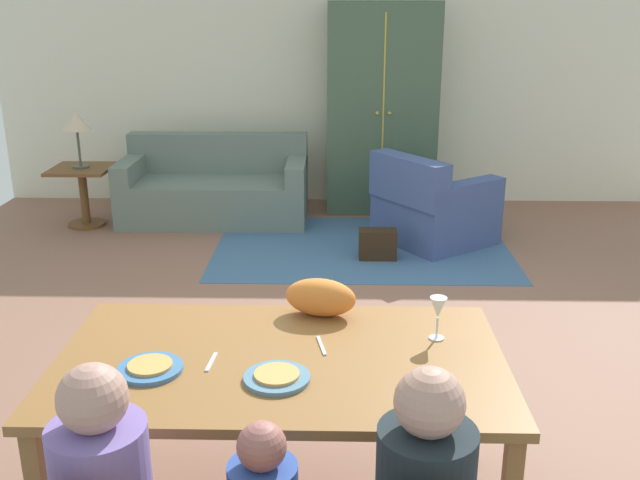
% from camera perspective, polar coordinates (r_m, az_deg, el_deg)
% --- Properties ---
extents(ground_plane, '(7.21, 6.23, 0.02)m').
position_cam_1_polar(ground_plane, '(5.05, 1.19, -6.24)').
color(ground_plane, '#8C604D').
extents(back_wall, '(7.21, 0.10, 2.70)m').
position_cam_1_polar(back_wall, '(7.79, 1.32, 12.94)').
color(back_wall, silver).
rests_on(back_wall, ground_plane).
extents(dining_table, '(1.78, 1.02, 0.76)m').
position_cam_1_polar(dining_table, '(2.92, -3.10, -10.44)').
color(dining_table, olive).
rests_on(dining_table, ground_plane).
extents(plate_near_man, '(0.25, 0.25, 0.02)m').
position_cam_1_polar(plate_near_man, '(2.86, -13.27, -9.89)').
color(plate_near_man, teal).
rests_on(plate_near_man, dining_table).
extents(pizza_near_man, '(0.17, 0.17, 0.01)m').
position_cam_1_polar(pizza_near_man, '(2.85, -13.29, -9.63)').
color(pizza_near_man, tan).
rests_on(pizza_near_man, plate_near_man).
extents(plate_near_child, '(0.25, 0.25, 0.02)m').
position_cam_1_polar(plate_near_child, '(2.73, -3.41, -10.85)').
color(plate_near_child, '#5684A0').
rests_on(plate_near_child, dining_table).
extents(pizza_near_child, '(0.17, 0.17, 0.01)m').
position_cam_1_polar(pizza_near_child, '(2.72, -3.41, -10.58)').
color(pizza_near_child, '#E19F51').
rests_on(pizza_near_child, plate_near_child).
extents(wine_glass, '(0.07, 0.07, 0.19)m').
position_cam_1_polar(wine_glass, '(3.02, 9.37, -5.46)').
color(wine_glass, silver).
rests_on(wine_glass, dining_table).
extents(fork, '(0.03, 0.15, 0.01)m').
position_cam_1_polar(fork, '(2.88, -8.57, -9.53)').
color(fork, silver).
rests_on(fork, dining_table).
extents(knife, '(0.05, 0.17, 0.01)m').
position_cam_1_polar(knife, '(2.97, 0.14, -8.36)').
color(knife, silver).
rests_on(knife, dining_table).
extents(cat, '(0.35, 0.23, 0.17)m').
position_cam_1_polar(cat, '(3.22, 0.07, -4.56)').
color(cat, orange).
rests_on(cat, dining_table).
extents(area_rug, '(2.60, 1.80, 0.01)m').
position_cam_1_polar(area_rug, '(6.45, 3.33, -0.54)').
color(area_rug, '#3F6187').
rests_on(area_rug, ground_plane).
extents(couch, '(1.82, 0.86, 0.82)m').
position_cam_1_polar(couch, '(7.28, -8.28, 3.98)').
color(couch, slate).
rests_on(couch, ground_plane).
extents(armchair, '(1.20, 1.19, 0.82)m').
position_cam_1_polar(armchair, '(6.57, 8.84, 2.50)').
color(armchair, '#3F5287').
rests_on(armchair, ground_plane).
extents(armoire, '(1.10, 0.59, 2.10)m').
position_cam_1_polar(armoire, '(7.46, 4.91, 10.30)').
color(armoire, '#425A43').
rests_on(armoire, ground_plane).
extents(side_table, '(0.56, 0.56, 0.58)m').
position_cam_1_polar(side_table, '(7.33, -18.24, 3.93)').
color(side_table, brown).
rests_on(side_table, ground_plane).
extents(table_lamp, '(0.26, 0.26, 0.54)m').
position_cam_1_polar(table_lamp, '(7.21, -18.74, 8.79)').
color(table_lamp, '#454D3E').
rests_on(table_lamp, side_table).
extents(handbag, '(0.32, 0.16, 0.26)m').
position_cam_1_polar(handbag, '(6.13, 4.60, -0.35)').
color(handbag, '#2F2012').
rests_on(handbag, ground_plane).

